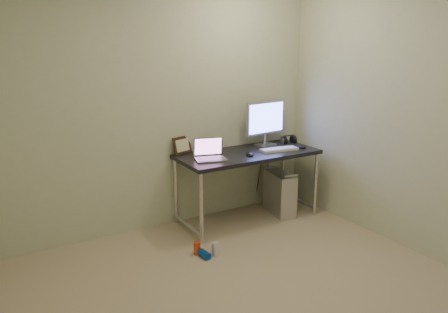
% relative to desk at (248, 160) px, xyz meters
% --- Properties ---
extents(floor, '(3.50, 3.50, 0.00)m').
position_rel_desk_xyz_m(floor, '(-0.83, -1.42, -0.67)').
color(floor, tan).
rests_on(floor, ground).
extents(wall_back, '(3.50, 0.02, 2.50)m').
position_rel_desk_xyz_m(wall_back, '(-0.83, 0.33, 0.58)').
color(wall_back, beige).
rests_on(wall_back, ground).
extents(wall_right, '(0.02, 3.50, 2.50)m').
position_rel_desk_xyz_m(wall_right, '(0.92, -1.42, 0.58)').
color(wall_right, beige).
rests_on(wall_right, ground).
extents(desk, '(1.50, 0.66, 0.75)m').
position_rel_desk_xyz_m(desk, '(0.00, 0.00, 0.00)').
color(desk, black).
rests_on(desk, ground).
extents(tower_computer, '(0.27, 0.48, 0.50)m').
position_rel_desk_xyz_m(tower_computer, '(0.41, -0.04, -0.43)').
color(tower_computer, silver).
rests_on(tower_computer, ground).
extents(cable_a, '(0.01, 0.16, 0.69)m').
position_rel_desk_xyz_m(cable_a, '(0.36, 0.28, -0.27)').
color(cable_a, black).
rests_on(cable_a, ground).
extents(cable_b, '(0.02, 0.11, 0.71)m').
position_rel_desk_xyz_m(cable_b, '(0.45, 0.26, -0.29)').
color(cable_b, black).
rests_on(cable_b, ground).
extents(can_red, '(0.07, 0.07, 0.12)m').
position_rel_desk_xyz_m(can_red, '(-0.85, -0.46, -0.61)').
color(can_red, '#D3421A').
rests_on(can_red, ground).
extents(can_white, '(0.08, 0.08, 0.12)m').
position_rel_desk_xyz_m(can_white, '(-0.72, -0.56, -0.60)').
color(can_white, silver).
rests_on(can_white, ground).
extents(can_blue, '(0.08, 0.13, 0.07)m').
position_rel_desk_xyz_m(can_blue, '(-0.83, -0.56, -0.63)').
color(can_blue, '#0A3B9D').
rests_on(can_blue, ground).
extents(laptop, '(0.36, 0.32, 0.21)m').
position_rel_desk_xyz_m(laptop, '(-0.48, -0.03, 0.13)').
color(laptop, '#B0AFB7').
rests_on(laptop, desk).
extents(monitor, '(0.53, 0.18, 0.50)m').
position_rel_desk_xyz_m(monitor, '(0.35, 0.17, 0.37)').
color(monitor, '#B0AFB7').
rests_on(monitor, desk).
extents(keyboard, '(0.43, 0.19, 0.02)m').
position_rel_desk_xyz_m(keyboard, '(0.33, -0.11, 0.10)').
color(keyboard, silver).
rests_on(keyboard, desk).
extents(mouse_right, '(0.08, 0.12, 0.04)m').
position_rel_desk_xyz_m(mouse_right, '(0.62, -0.14, 0.10)').
color(mouse_right, black).
rests_on(mouse_right, desk).
extents(mouse_left, '(0.11, 0.13, 0.04)m').
position_rel_desk_xyz_m(mouse_left, '(-0.06, -0.13, 0.10)').
color(mouse_left, black).
rests_on(mouse_left, desk).
extents(headphones, '(0.18, 0.11, 0.11)m').
position_rel_desk_xyz_m(headphones, '(0.65, 0.14, 0.11)').
color(headphones, black).
rests_on(headphones, desk).
extents(picture_frame, '(0.24, 0.13, 0.18)m').
position_rel_desk_xyz_m(picture_frame, '(-0.62, 0.30, 0.17)').
color(picture_frame, black).
rests_on(picture_frame, desk).
extents(webcam, '(0.05, 0.04, 0.13)m').
position_rel_desk_xyz_m(webcam, '(-0.45, 0.27, 0.18)').
color(webcam, silver).
rests_on(webcam, desk).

